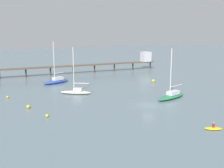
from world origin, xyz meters
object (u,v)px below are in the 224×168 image
Objects in this scene: pier at (105,62)px; mooring_buoy_inner at (153,81)px; sailboat_cream at (76,91)px; mooring_buoy_near at (28,107)px; sailboat_green at (171,95)px; sailboat_blue at (56,81)px; mooring_buoy_mid at (47,116)px; dinghy_yellow at (213,128)px; mooring_buoy_far at (8,97)px.

mooring_buoy_inner is (3.43, -25.25, -3.05)m from pier.
sailboat_cream is 12.66× the size of mooring_buoy_inner.
sailboat_green is at bearing -11.45° from mooring_buoy_near.
mooring_buoy_inner is (25.12, -10.80, -0.33)m from sailboat_blue.
mooring_buoy_inner is at bearing 28.25° from mooring_buoy_mid.
sailboat_cream is 15.79× the size of mooring_buoy_near.
pier is at bearing 79.81° from dinghy_yellow.
mooring_buoy_mid is at bearing -151.75° from mooring_buoy_inner.
sailboat_cream is at bearing 141.45° from sailboat_green.
pier is 76.66× the size of mooring_buoy_inner.
mooring_buoy_far is at bearing -143.12° from pier.
sailboat_green is at bearing -113.59° from mooring_buoy_inner.
sailboat_cream is 24.90m from mooring_buoy_inner.
mooring_buoy_near is (-11.46, -22.53, -0.41)m from sailboat_blue.
mooring_buoy_mid is (-10.13, -14.51, -0.36)m from sailboat_cream.
sailboat_green is at bearing 69.53° from dinghy_yellow.
mooring_buoy_near is (2.60, -10.16, 0.09)m from mooring_buoy_far.
sailboat_green is 27.03m from mooring_buoy_mid.
mooring_buoy_near is 0.80× the size of mooring_buoy_inner.
sailboat_blue is 18.73m from mooring_buoy_far.
mooring_buoy_far is at bearing -177.71° from mooring_buoy_inner.
sailboat_cream is at bearing -9.96° from mooring_buoy_far.
mooring_buoy_mid is at bearing -108.00° from sailboat_blue.
sailboat_green is (17.44, -28.38, -0.05)m from sailboat_blue.
pier is 43.14m from sailboat_green.
sailboat_cream reaches higher than dinghy_yellow.
sailboat_green reaches higher than mooring_buoy_far.
sailboat_green is at bearing -26.95° from mooring_buoy_far.
mooring_buoy_far is at bearing 104.35° from mooring_buoy_near.
sailboat_blue is at bearing 156.74° from mooring_buoy_inner.
dinghy_yellow is 3.36× the size of mooring_buoy_inner.
sailboat_green is 19.75× the size of mooring_buoy_mid.
sailboat_green is 12.73× the size of mooring_buoy_inner.
pier reaches higher than dinghy_yellow.
pier reaches higher than mooring_buoy_near.
mooring_buoy_near is at bearing -147.72° from sailboat_cream.
dinghy_yellow is at bearing -46.78° from mooring_buoy_near.
mooring_buoy_inner is (36.58, 11.73, 0.08)m from mooring_buoy_near.
mooring_buoy_inner is at bearing 67.97° from dinghy_yellow.
pier is at bearing 54.55° from mooring_buoy_mid.
sailboat_cream reaches higher than pier.
mooring_buoy_far is at bearing 170.04° from sailboat_cream.
mooring_buoy_mid is at bearing -125.45° from pier.
mooring_buoy_inner is (24.56, 4.13, -0.21)m from sailboat_cream.
mooring_buoy_mid is 39.38m from mooring_buoy_inner.
sailboat_blue reaches higher than sailboat_green.
sailboat_green is 21.31× the size of mooring_buoy_far.
mooring_buoy_far is 39.21m from mooring_buoy_inner.
dinghy_yellow is 32.49m from mooring_buoy_near.
mooring_buoy_near is at bearing -75.65° from mooring_buoy_far.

